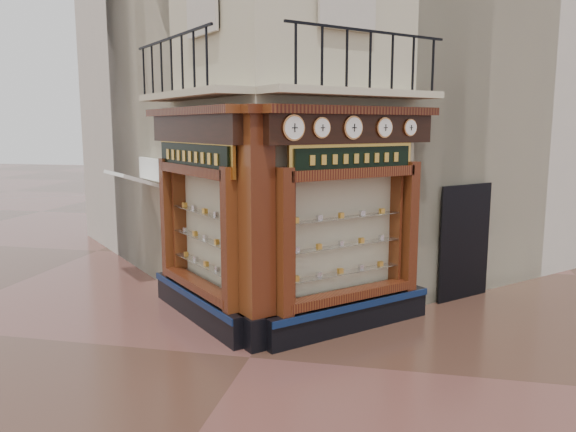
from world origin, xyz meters
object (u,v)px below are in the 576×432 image
(clock_d, at_px, (384,128))
(clock_a, at_px, (294,128))
(clock_c, at_px, (353,128))
(awning, at_px, (138,284))
(corner_pilaster, at_px, (257,232))
(signboard_right, at_px, (354,158))
(signboard_left, at_px, (193,156))
(clock_e, at_px, (410,128))
(clock_b, at_px, (322,128))

(clock_d, bearing_deg, clock_a, 180.00)
(clock_c, height_order, awning, clock_c)
(clock_a, relative_size, clock_c, 1.04)
(corner_pilaster, relative_size, clock_a, 9.71)
(clock_c, bearing_deg, signboard_right, 42.08)
(corner_pilaster, relative_size, signboard_left, 1.75)
(clock_c, bearing_deg, clock_e, 0.00)
(clock_b, bearing_deg, clock_d, 0.00)
(corner_pilaster, distance_m, clock_d, 2.90)
(clock_a, bearing_deg, signboard_right, 4.79)
(corner_pilaster, relative_size, clock_d, 11.23)
(clock_c, relative_size, clock_d, 1.12)
(corner_pilaster, bearing_deg, signboard_right, -10.25)
(awning, bearing_deg, clock_c, -157.64)
(awning, bearing_deg, clock_b, -164.10)
(clock_b, height_order, signboard_left, clock_b)
(clock_b, relative_size, signboard_left, 0.15)
(clock_e, relative_size, signboard_right, 0.16)
(corner_pilaster, height_order, clock_b, corner_pilaster)
(clock_b, distance_m, clock_c, 0.65)
(clock_d, xyz_separation_m, signboard_left, (-3.41, -0.33, -0.52))
(clock_a, height_order, clock_c, clock_a)
(clock_d, bearing_deg, awning, 118.69)
(clock_c, relative_size, signboard_left, 0.17)
(signboard_left, bearing_deg, clock_d, -129.44)
(corner_pilaster, height_order, awning, corner_pilaster)
(clock_a, distance_m, signboard_right, 1.42)
(corner_pilaster, xyz_separation_m, clock_e, (2.39, 1.78, 1.67))
(clock_c, relative_size, signboard_right, 0.21)
(awning, bearing_deg, clock_e, -146.31)
(clock_a, xyz_separation_m, clock_c, (0.85, 0.85, 0.00))
(signboard_left, height_order, signboard_right, signboard_left)
(clock_c, bearing_deg, signboard_left, 131.76)
(clock_b, distance_m, clock_e, 1.98)
(clock_e, xyz_separation_m, signboard_right, (-0.93, -0.77, -0.52))
(clock_b, relative_size, clock_d, 0.96)
(corner_pilaster, distance_m, clock_e, 3.42)
(awning, xyz_separation_m, signboard_right, (5.17, -1.99, 3.10))
(clock_d, relative_size, signboard_right, 0.18)
(corner_pilaster, xyz_separation_m, clock_b, (0.99, 0.39, 1.67))
(clock_a, xyz_separation_m, clock_b, (0.38, 0.38, 0.00))
(corner_pilaster, relative_size, awning, 2.60)
(clock_a, distance_m, clock_d, 1.90)
(clock_a, relative_size, clock_e, 1.33)
(clock_d, bearing_deg, clock_c, 180.00)
(clock_b, height_order, clock_c, clock_c)
(clock_a, xyz_separation_m, signboard_right, (0.85, 1.01, -0.52))
(clock_c, xyz_separation_m, awning, (-5.16, 2.15, -3.62))
(awning, bearing_deg, signboard_left, -176.49)
(clock_e, xyz_separation_m, signboard_left, (-3.85, -0.77, -0.52))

